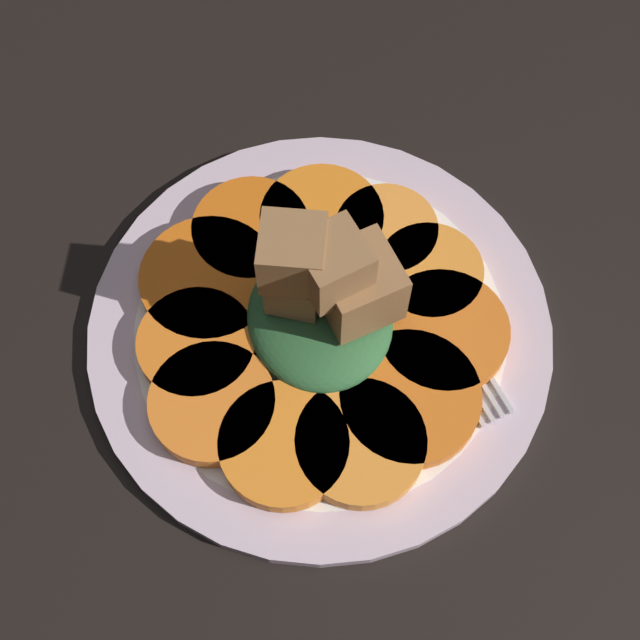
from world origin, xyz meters
TOP-DOWN VIEW (x-y plane):
  - table_slab at (0.00, 0.00)cm, footprint 120.00×120.00cm
  - plate at (0.00, 0.00)cm, footprint 29.98×29.98cm
  - carrot_slice_0 at (-7.54, 3.70)cm, footprint 7.86×7.86cm
  - carrot_slice_1 at (-8.30, -0.83)cm, footprint 7.91×7.91cm
  - carrot_slice_2 at (-6.10, -4.40)cm, footprint 8.70×8.70cm
  - carrot_slice_3 at (-2.21, -7.48)cm, footprint 8.41×8.41cm
  - carrot_slice_4 at (2.06, -7.69)cm, footprint 6.99×6.99cm
  - carrot_slice_5 at (5.67, -5.64)cm, footprint 6.86×6.86cm
  - carrot_slice_6 at (7.38, -1.58)cm, footprint 8.31×8.31cm
  - carrot_slice_7 at (7.51, 3.22)cm, footprint 7.86×7.86cm
  - carrot_slice_8 at (4.38, 6.51)cm, footprint 8.98×8.98cm
  - carrot_slice_9 at (0.42, 7.91)cm, footprint 7.48×7.48cm
  - carrot_slice_10 at (-4.09, 7.52)cm, footprint 7.77×7.77cm
  - center_pile at (0.23, -0.28)cm, footprint 10.20×9.65cm
  - fork at (0.00, -7.17)cm, footprint 18.01×6.38cm

SIDE VIEW (x-z plane):
  - table_slab at x=0.00cm, z-range 0.00..2.00cm
  - plate at x=0.00cm, z-range 1.99..3.04cm
  - fork at x=0.00cm, z-range 3.10..3.50cm
  - carrot_slice_0 at x=-7.54cm, z-range 3.10..4.44cm
  - carrot_slice_1 at x=-8.30cm, z-range 3.10..4.44cm
  - carrot_slice_2 at x=-6.10cm, z-range 3.10..4.44cm
  - carrot_slice_3 at x=-2.21cm, z-range 3.10..4.44cm
  - carrot_slice_4 at x=2.06cm, z-range 3.10..4.44cm
  - carrot_slice_5 at x=5.67cm, z-range 3.10..4.44cm
  - carrot_slice_6 at x=7.38cm, z-range 3.10..4.44cm
  - carrot_slice_7 at x=7.51cm, z-range 3.10..4.44cm
  - carrot_slice_8 at x=4.38cm, z-range 3.10..4.44cm
  - carrot_slice_9 at x=0.42cm, z-range 3.10..4.44cm
  - carrot_slice_10 at x=-4.09cm, z-range 3.10..4.44cm
  - center_pile at x=0.23cm, z-range 1.73..11.76cm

